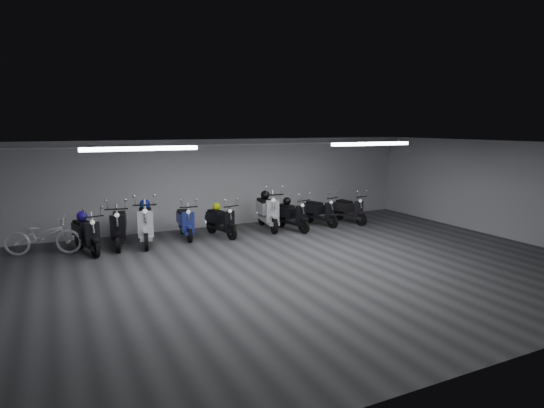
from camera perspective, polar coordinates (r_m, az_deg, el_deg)
name	(u,v)px	position (r m, az deg, el deg)	size (l,w,h in m)	color
floor	(289,269)	(10.54, 2.09, -8.05)	(14.00, 10.00, 0.01)	#343436
ceiling	(289,145)	(10.05, 2.19, 7.39)	(14.00, 10.00, 0.01)	gray
back_wall	(215,183)	(14.76, -7.06, 2.58)	(14.00, 0.01, 2.80)	#ADADAF
front_wall	(476,271)	(6.37, 24.07, -7.66)	(14.00, 0.01, 2.80)	#ADADAF
right_wall	(503,189)	(14.82, 26.79, 1.64)	(0.01, 10.00, 2.80)	#ADADAF
fluor_strip_left	(141,149)	(10.02, -16.07, 6.64)	(2.40, 0.18, 0.08)	white
fluor_strip_right	(371,144)	(12.54, 12.25, 7.34)	(2.40, 0.18, 0.08)	white
conduit	(216,145)	(14.58, -7.05, 7.31)	(0.05, 0.05, 13.60)	white
scooter_0	(86,229)	(12.53, -22.17, -2.86)	(0.57, 1.72, 1.28)	black
scooter_1	(118,221)	(12.89, -18.59, -2.02)	(0.63, 1.89, 1.40)	black
scooter_2	(145,218)	(12.92, -15.51, -1.64)	(0.67, 2.01, 1.49)	#BBBCBF
scooter_4	(185,217)	(13.40, -10.75, -1.61)	(0.56, 1.67, 1.24)	navy
scooter_5	(221,216)	(13.44, -6.37, -1.54)	(0.54, 1.62, 1.21)	black
scooter_6	(268,206)	(14.28, -0.55, -0.27)	(0.66, 1.98, 1.47)	#BCBDC1
scooter_7	(292,211)	(14.17, 2.48, -0.83)	(0.56, 1.67, 1.24)	black
scooter_8	(320,207)	(14.93, 6.05, -0.41)	(0.54, 1.62, 1.20)	black
scooter_9	(350,206)	(15.43, 9.69, -0.20)	(0.53, 1.60, 1.19)	black
bicycle	(42,232)	(12.84, -26.70, -3.10)	(0.65, 1.84, 1.19)	white
helmet_0	(82,216)	(12.69, -22.60, -1.41)	(0.27, 0.27, 0.27)	#1C0C8D
helmet_1	(287,201)	(14.30, 1.87, 0.37)	(0.25, 0.25, 0.25)	black
helmet_2	(145,204)	(13.14, -15.57, -0.04)	(0.29, 0.29, 0.29)	navy
helmet_3	(265,195)	(14.49, -0.87, 1.14)	(0.28, 0.28, 0.28)	black
helmet_4	(217,207)	(13.58, -6.91, -0.32)	(0.23, 0.23, 0.23)	#BDCD0C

